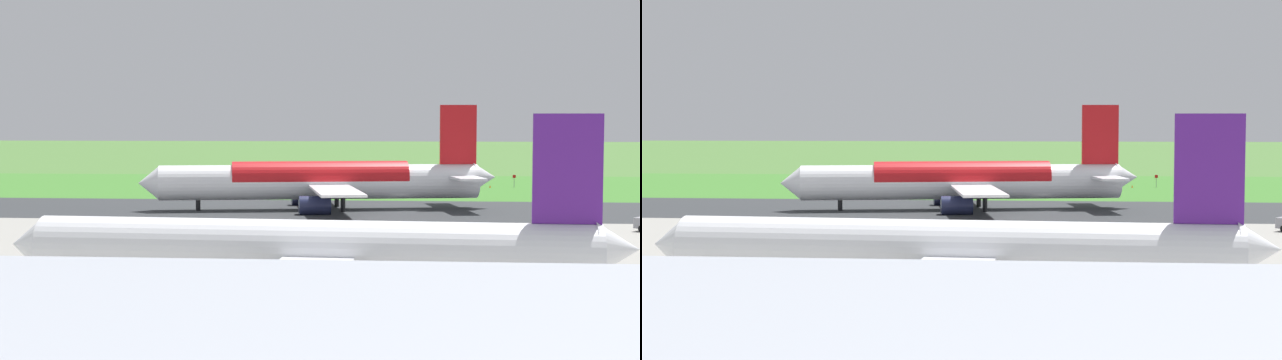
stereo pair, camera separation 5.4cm
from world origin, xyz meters
The scene contains 8 objects.
ground_plane centered at (0.00, 0.00, 0.00)m, with size 800.00×800.00×0.00m, color #477233.
runway_asphalt centered at (0.00, 0.00, 0.03)m, with size 600.00×32.37×0.06m, color #2D3033.
apron_concrete centered at (0.00, 70.00, 0.03)m, with size 440.00×110.00×0.05m, color gray.
grass_verge_foreground centered at (0.00, -46.02, 0.02)m, with size 600.00×80.00×0.04m, color #3C782B.
airliner_main centered at (11.72, -0.07, 4.35)m, with size 53.87×44.34×15.88m.
airliner_parked_mid centered at (5.80, 72.40, 3.91)m, with size 49.04×40.11×14.31m.
no_stopping_sign centered at (-21.84, -49.46, 1.50)m, with size 0.60×0.10×2.52m.
traffic_cone_orange centered at (-17.05, -48.19, 0.28)m, with size 0.40×0.40×0.55m, color orange.
Camera 2 is at (-1.54, 147.60, 14.14)m, focal length 55.52 mm.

